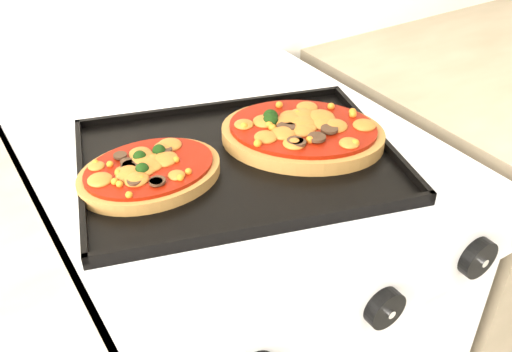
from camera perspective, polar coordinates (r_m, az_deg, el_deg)
stove at (r=1.19m, az=-1.61°, el=-16.28°), size 0.60×0.60×0.91m
control_panel at (r=0.73m, az=10.82°, el=-12.31°), size 0.60×0.02×0.09m
knob_center at (r=0.73m, az=12.73°, el=-12.77°), size 0.05×0.02×0.05m
knob_right at (r=0.83m, az=21.28°, el=-7.65°), size 0.06×0.02×0.06m
baking_tray at (r=0.85m, az=-1.80°, el=1.74°), size 0.54×0.45×0.02m
pizza_left at (r=0.81m, az=-10.58°, el=0.55°), size 0.21×0.16×0.03m
pizza_right at (r=0.88m, az=4.68°, el=4.47°), size 0.32×0.31×0.04m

